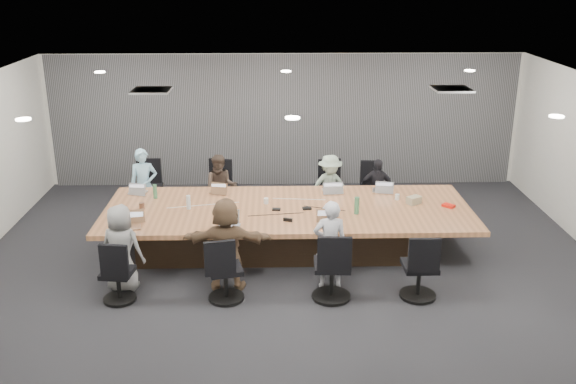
{
  "coord_description": "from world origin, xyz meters",
  "views": [
    {
      "loc": [
        -0.24,
        -9.33,
        4.49
      ],
      "look_at": [
        0.0,
        0.4,
        1.05
      ],
      "focal_mm": 40.0,
      "sensor_mm": 36.0,
      "label": 1
    }
  ],
  "objects_px": {
    "laptop_6": "(327,226)",
    "bottle_clear": "(189,202)",
    "laptop_1": "(218,192)",
    "laptop_2": "(333,191)",
    "chair_0": "(148,192)",
    "bottle_green_left": "(155,191)",
    "laptop_5": "(229,226)",
    "chair_5": "(225,274)",
    "person_2": "(330,187)",
    "stapler": "(288,220)",
    "chair_4": "(118,277)",
    "chair_2": "(328,192)",
    "person_4": "(122,248)",
    "conference_table": "(288,227)",
    "laptop_3": "(381,190)",
    "person_1": "(221,188)",
    "person_6": "(330,245)",
    "laptop_4": "(129,227)",
    "snack_packet": "(448,206)",
    "chair_7": "(419,271)",
    "canvas_bag": "(414,200)",
    "person_0": "(144,186)",
    "bottle_green_right": "(357,205)",
    "chair_3": "(373,194)",
    "laptop_0": "(138,192)",
    "person_5": "(226,244)",
    "chair_1": "(223,192)",
    "person_3": "(376,189)",
    "mug_brown": "(142,206)",
    "chair_6": "(332,270)"
  },
  "relations": [
    {
      "from": "laptop_3",
      "to": "chair_0",
      "type": "bearing_deg",
      "value": -3.69
    },
    {
      "from": "laptop_2",
      "to": "laptop_4",
      "type": "relative_size",
      "value": 1.0
    },
    {
      "from": "laptop_0",
      "to": "laptop_3",
      "type": "relative_size",
      "value": 0.94
    },
    {
      "from": "chair_7",
      "to": "laptop_5",
      "type": "distance_m",
      "value": 2.91
    },
    {
      "from": "person_6",
      "to": "stapler",
      "type": "xyz_separation_m",
      "value": [
        -0.59,
        0.75,
        0.09
      ]
    },
    {
      "from": "person_2",
      "to": "laptop_5",
      "type": "height_order",
      "value": "person_2"
    },
    {
      "from": "chair_7",
      "to": "person_0",
      "type": "height_order",
      "value": "person_0"
    },
    {
      "from": "person_2",
      "to": "person_3",
      "type": "xyz_separation_m",
      "value": [
        0.86,
        0.0,
        -0.04
      ]
    },
    {
      "from": "person_5",
      "to": "person_6",
      "type": "distance_m",
      "value": 1.5
    },
    {
      "from": "chair_3",
      "to": "person_6",
      "type": "height_order",
      "value": "person_6"
    },
    {
      "from": "laptop_6",
      "to": "bottle_clear",
      "type": "xyz_separation_m",
      "value": [
        -2.2,
        0.79,
        0.11
      ]
    },
    {
      "from": "chair_5",
      "to": "laptop_0",
      "type": "relative_size",
      "value": 2.67
    },
    {
      "from": "person_2",
      "to": "stapler",
      "type": "height_order",
      "value": "person_2"
    },
    {
      "from": "person_3",
      "to": "stapler",
      "type": "bearing_deg",
      "value": -132.15
    },
    {
      "from": "bottle_green_right",
      "to": "laptop_3",
      "type": "bearing_deg",
      "value": 62.09
    },
    {
      "from": "bottle_clear",
      "to": "person_1",
      "type": "bearing_deg",
      "value": 72.89
    },
    {
      "from": "chair_0",
      "to": "person_1",
      "type": "xyz_separation_m",
      "value": [
        1.41,
        -0.35,
        0.2
      ]
    },
    {
      "from": "chair_0",
      "to": "bottle_green_left",
      "type": "distance_m",
      "value": 1.31
    },
    {
      "from": "chair_7",
      "to": "person_6",
      "type": "xyz_separation_m",
      "value": [
        -1.24,
        0.35,
        0.27
      ]
    },
    {
      "from": "person_4",
      "to": "chair_7",
      "type": "bearing_deg",
      "value": -170.38
    },
    {
      "from": "conference_table",
      "to": "chair_5",
      "type": "distance_m",
      "value": 1.93
    },
    {
      "from": "chair_3",
      "to": "conference_table",
      "type": "bearing_deg",
      "value": 52.19
    },
    {
      "from": "person_1",
      "to": "person_6",
      "type": "distance_m",
      "value": 3.23
    },
    {
      "from": "laptop_5",
      "to": "chair_5",
      "type": "bearing_deg",
      "value": -86.01
    },
    {
      "from": "conference_table",
      "to": "bottle_green_right",
      "type": "distance_m",
      "value": 1.23
    },
    {
      "from": "person_2",
      "to": "bottle_green_right",
      "type": "xyz_separation_m",
      "value": [
        0.28,
        -1.64,
        0.26
      ]
    },
    {
      "from": "chair_7",
      "to": "person_6",
      "type": "distance_m",
      "value": 1.32
    },
    {
      "from": "chair_4",
      "to": "bottle_clear",
      "type": "relative_size",
      "value": 3.14
    },
    {
      "from": "laptop_2",
      "to": "chair_6",
      "type": "bearing_deg",
      "value": 81.12
    },
    {
      "from": "canvas_bag",
      "to": "person_2",
      "type": "bearing_deg",
      "value": 137.01
    },
    {
      "from": "chair_1",
      "to": "bottle_clear",
      "type": "bearing_deg",
      "value": 87.13
    },
    {
      "from": "laptop_1",
      "to": "laptop_2",
      "type": "xyz_separation_m",
      "value": [
        2.01,
        0.0,
        0.0
      ]
    },
    {
      "from": "mug_brown",
      "to": "laptop_1",
      "type": "bearing_deg",
      "value": 33.9
    },
    {
      "from": "chair_4",
      "to": "chair_2",
      "type": "bearing_deg",
      "value": 54.05
    },
    {
      "from": "laptop_4",
      "to": "snack_packet",
      "type": "bearing_deg",
      "value": -2.41
    },
    {
      "from": "person_0",
      "to": "laptop_4",
      "type": "distance_m",
      "value": 2.16
    },
    {
      "from": "laptop_5",
      "to": "chair_1",
      "type": "bearing_deg",
      "value": 100.43
    },
    {
      "from": "chair_4",
      "to": "person_4",
      "type": "xyz_separation_m",
      "value": [
        0.0,
        0.35,
        0.29
      ]
    },
    {
      "from": "mug_brown",
      "to": "chair_2",
      "type": "bearing_deg",
      "value": 27.95
    },
    {
      "from": "person_5",
      "to": "conference_table",
      "type": "bearing_deg",
      "value": -122.16
    },
    {
      "from": "chair_2",
      "to": "person_4",
      "type": "height_order",
      "value": "person_4"
    },
    {
      "from": "chair_2",
      "to": "stapler",
      "type": "bearing_deg",
      "value": 61.63
    },
    {
      "from": "laptop_5",
      "to": "stapler",
      "type": "height_order",
      "value": "stapler"
    },
    {
      "from": "conference_table",
      "to": "laptop_3",
      "type": "height_order",
      "value": "laptop_3"
    },
    {
      "from": "bottle_clear",
      "to": "bottle_green_right",
      "type": "bearing_deg",
      "value": -5.92
    },
    {
      "from": "chair_2",
      "to": "person_1",
      "type": "relative_size",
      "value": 0.64
    },
    {
      "from": "chair_0",
      "to": "stapler",
      "type": "distance_m",
      "value": 3.48
    },
    {
      "from": "person_4",
      "to": "person_6",
      "type": "bearing_deg",
      "value": -165.67
    },
    {
      "from": "chair_5",
      "to": "bottle_green_left",
      "type": "height_order",
      "value": "bottle_green_left"
    },
    {
      "from": "chair_3",
      "to": "chair_4",
      "type": "xyz_separation_m",
      "value": [
        -4.1,
        -3.4,
        -0.0
      ]
    }
  ]
}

